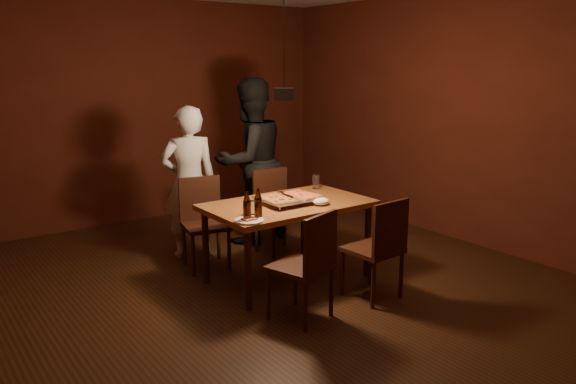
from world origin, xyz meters
TOP-DOWN VIEW (x-y plane):
  - room_shell at (0.00, 0.00)m, footprint 6.00×6.00m
  - dining_table at (0.16, 0.16)m, footprint 1.50×0.90m
  - chair_far_left at (-0.30, 0.98)m, footprint 0.50×0.50m
  - chair_far_right at (0.53, 0.91)m, footprint 0.44×0.44m
  - chair_near_left at (-0.22, -0.65)m, footprint 0.52×0.52m
  - chair_near_right at (0.52, -0.68)m, footprint 0.45×0.45m
  - pizza_tray at (0.17, 0.16)m, footprint 0.59×0.50m
  - pizza_meat at (0.02, 0.16)m, footprint 0.27×0.40m
  - pizza_cheese at (0.31, 0.15)m, footprint 0.27×0.39m
  - spatula at (0.16, 0.18)m, footprint 0.15×0.25m
  - beer_bottle_a at (-0.47, -0.13)m, footprint 0.06×0.06m
  - beer_bottle_b at (-0.35, -0.13)m, footprint 0.07×0.07m
  - water_glass_left at (-0.34, 0.01)m, footprint 0.08×0.08m
  - water_glass_right at (0.73, 0.47)m, footprint 0.07×0.07m
  - plate_slice at (-0.47, -0.17)m, footprint 0.24×0.24m
  - napkin at (0.35, -0.09)m, footprint 0.16×0.12m
  - diner_white at (-0.27, 1.32)m, footprint 0.66×0.53m
  - diner_dark at (0.53, 1.39)m, footprint 0.96×0.78m
  - pendant_lamp at (0.00, 0.00)m, footprint 0.18×0.18m

SIDE VIEW (x-z plane):
  - chair_far_left at x=-0.30m, z-range 0.29..0.78m
  - chair_far_right at x=0.53m, z-range 0.29..0.78m
  - chair_near_left at x=-0.22m, z-range 0.29..0.78m
  - chair_near_right at x=0.52m, z-range 0.29..0.78m
  - dining_table at x=0.16m, z-range 0.30..1.05m
  - plate_slice at x=-0.47m, z-range 0.75..0.77m
  - pizza_tray at x=0.17m, z-range 0.75..0.80m
  - napkin at x=0.35m, z-range 0.75..0.82m
  - diner_white at x=-0.27m, z-range 0.00..1.59m
  - pizza_meat at x=0.02m, z-range 0.80..0.82m
  - pizza_cheese at x=0.31m, z-range 0.80..0.82m
  - water_glass_left at x=-0.34m, z-range 0.75..0.87m
  - spatula at x=0.16m, z-range 0.79..0.83m
  - water_glass_right at x=0.73m, z-range 0.75..0.89m
  - beer_bottle_a at x=-0.47m, z-range 0.75..1.00m
  - beer_bottle_b at x=-0.35m, z-range 0.75..1.00m
  - diner_dark at x=0.53m, z-range 0.00..1.85m
  - room_shell at x=0.00m, z-range -1.60..4.40m
  - pendant_lamp at x=0.00m, z-range 1.21..2.31m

